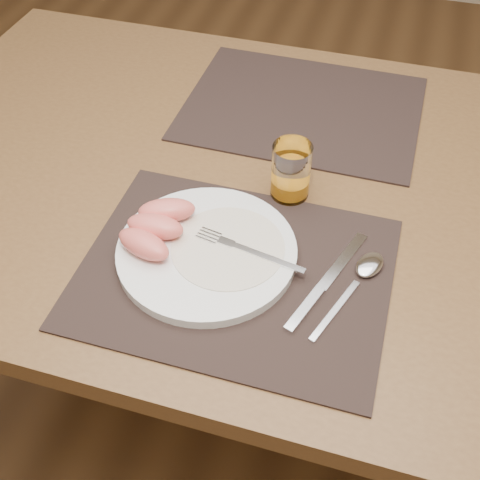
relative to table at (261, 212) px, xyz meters
name	(u,v)px	position (x,y,z in m)	size (l,w,h in m)	color
ground	(254,394)	(0.00, 0.00, -0.67)	(5.00, 5.00, 0.00)	#55381D
table	(261,212)	(0.00, 0.00, 0.00)	(1.40, 0.90, 0.75)	brown
placemat_near	(235,272)	(0.02, -0.22, 0.09)	(0.45, 0.35, 0.00)	black
placemat_far	(302,108)	(0.02, 0.22, 0.09)	(0.45, 0.35, 0.00)	black
plate	(207,252)	(-0.03, -0.20, 0.10)	(0.27, 0.27, 0.02)	white
plate_dressing	(228,247)	(0.00, -0.19, 0.10)	(0.17, 0.17, 0.00)	white
fork	(241,248)	(0.02, -0.19, 0.11)	(0.17, 0.05, 0.00)	silver
knife	(321,288)	(0.15, -0.22, 0.09)	(0.08, 0.21, 0.01)	silver
spoon	(365,271)	(0.20, -0.17, 0.09)	(0.09, 0.19, 0.01)	silver
juice_glass	(291,173)	(0.06, -0.03, 0.13)	(0.06, 0.06, 0.10)	white
grapefruit_wedges	(155,227)	(-0.11, -0.20, 0.12)	(0.10, 0.15, 0.04)	#E46C5D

